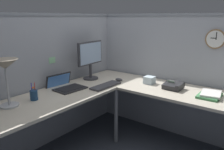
{
  "coord_description": "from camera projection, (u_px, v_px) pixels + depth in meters",
  "views": [
    {
      "loc": [
        -1.96,
        -1.38,
        1.54
      ],
      "look_at": [
        0.07,
        0.15,
        0.89
      ],
      "focal_mm": 36.79,
      "sensor_mm": 36.0,
      "label": 1
    }
  ],
  "objects": [
    {
      "name": "cubicle_wall_back",
      "position": [
        42.0,
        81.0,
        2.73
      ],
      "size": [
        2.57,
        0.12,
        1.58
      ],
      "color": "#999EA8",
      "rests_on": "ground"
    },
    {
      "name": "cubicle_wall_right",
      "position": [
        174.0,
        75.0,
        3.02
      ],
      "size": [
        0.12,
        2.37,
        1.58
      ],
      "color": "#999EA8",
      "rests_on": "ground"
    },
    {
      "name": "desk",
      "position": [
        115.0,
        106.0,
        2.4
      ],
      "size": [
        2.35,
        2.15,
        0.73
      ],
      "color": "beige",
      "rests_on": "ground"
    },
    {
      "name": "monitor",
      "position": [
        90.0,
        57.0,
        3.0
      ],
      "size": [
        0.46,
        0.2,
        0.5
      ],
      "color": "#38383D",
      "rests_on": "desk"
    },
    {
      "name": "laptop",
      "position": [
        65.0,
        86.0,
        2.69
      ],
      "size": [
        0.37,
        0.4,
        0.22
      ],
      "color": "#232326",
      "rests_on": "desk"
    },
    {
      "name": "keyboard",
      "position": [
        106.0,
        86.0,
        2.74
      ],
      "size": [
        0.43,
        0.15,
        0.02
      ],
      "primitive_type": "cube",
      "rotation": [
        0.0,
        0.0,
        -0.02
      ],
      "color": "#38383D",
      "rests_on": "desk"
    },
    {
      "name": "computer_mouse",
      "position": [
        119.0,
        80.0,
        2.98
      ],
      "size": [
        0.06,
        0.1,
        0.03
      ],
      "primitive_type": "ellipsoid",
      "color": "#38383D",
      "rests_on": "desk"
    },
    {
      "name": "desk_lamp_dome",
      "position": [
        5.0,
        68.0,
        2.05
      ],
      "size": [
        0.24,
        0.24,
        0.44
      ],
      "color": "#B7BABF",
      "rests_on": "desk"
    },
    {
      "name": "pen_cup",
      "position": [
        34.0,
        95.0,
        2.29
      ],
      "size": [
        0.08,
        0.08,
        0.18
      ],
      "color": "navy",
      "rests_on": "desk"
    },
    {
      "name": "office_phone",
      "position": [
        174.0,
        86.0,
        2.63
      ],
      "size": [
        0.2,
        0.21,
        0.11
      ],
      "color": "#232326",
      "rests_on": "desk"
    },
    {
      "name": "book_stack",
      "position": [
        210.0,
        95.0,
        2.38
      ],
      "size": [
        0.3,
        0.23,
        0.04
      ],
      "color": "#3F7F4C",
      "rests_on": "desk"
    },
    {
      "name": "tissue_box",
      "position": [
        149.0,
        80.0,
        2.85
      ],
      "size": [
        0.12,
        0.12,
        0.09
      ],
      "primitive_type": "cube",
      "color": "silver",
      "rests_on": "desk"
    },
    {
      "name": "wall_clock",
      "position": [
        215.0,
        39.0,
        2.58
      ],
      "size": [
        0.04,
        0.22,
        0.22
      ],
      "color": "olive"
    },
    {
      "name": "pinned_note_leftmost",
      "position": [
        52.0,
        60.0,
        2.74
      ],
      "size": [
        0.09,
        0.0,
        0.07
      ],
      "primitive_type": "cube",
      "color": "#8CCC99"
    }
  ]
}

